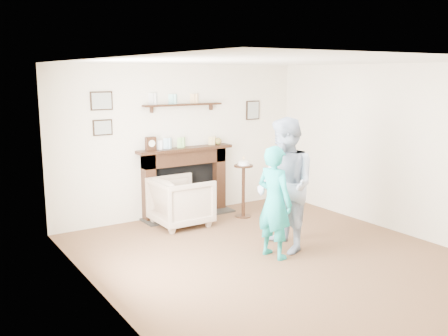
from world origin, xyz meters
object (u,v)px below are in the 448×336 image
Objects in this scene: man at (284,250)px; pedestal_table at (243,180)px; woman at (273,256)px; armchair at (182,225)px.

pedestal_table reaches higher than man.
woman is at bearing -112.64° from pedestal_table.
man is at bearing -105.46° from pedestal_table.
man is 0.30m from woman.
man reaches higher than armchair.
man is at bearing -77.00° from woman.
pedestal_table is at bearing 175.87° from man.
woman is (0.37, -1.87, 0.00)m from armchair.
armchair is 1.86m from man.
woman is 1.46× the size of pedestal_table.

